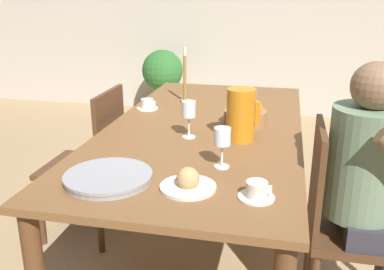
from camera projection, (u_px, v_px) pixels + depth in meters
ground_plane at (203, 251)px, 2.47m from camera, size 20.00×20.00×0.00m
wall_back at (255, 2)px, 4.85m from camera, size 10.00×0.06×2.60m
dining_table at (204, 142)px, 2.25m from camera, size 0.99×2.02×0.76m
chair_person_side at (343, 221)px, 1.85m from camera, size 0.42×0.42×0.90m
chair_opposite at (92, 160)px, 2.50m from camera, size 0.42×0.42×0.90m
person_seated at (372, 180)px, 1.74m from camera, size 0.39×0.41×1.18m
red_pitcher at (241, 115)px, 1.98m from camera, size 0.16×0.13×0.25m
wine_glass_water at (189, 111)px, 2.01m from camera, size 0.07×0.07×0.18m
wine_glass_juice at (222, 139)px, 1.67m from camera, size 0.07×0.07×0.16m
teacup_near_person at (257, 191)px, 1.44m from camera, size 0.13×0.13×0.06m
teacup_across at (147, 105)px, 2.53m from camera, size 0.13×0.13×0.06m
serving_tray at (108, 177)px, 1.58m from camera, size 0.33×0.33×0.03m
bread_plate at (188, 182)px, 1.52m from camera, size 0.20×0.20×0.08m
fruit_bowl at (245, 115)px, 2.24m from camera, size 0.22×0.22×0.13m
candlestick_tall at (185, 81)px, 2.66m from camera, size 0.06×0.06×0.34m
potted_plant at (163, 74)px, 4.95m from camera, size 0.47×0.47×0.78m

